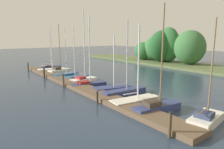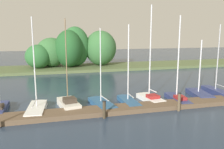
{
  "view_description": "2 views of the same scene",
  "coord_description": "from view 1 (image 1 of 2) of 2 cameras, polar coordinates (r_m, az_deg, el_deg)",
  "views": [
    {
      "loc": [
        19.24,
        3.97,
        5.17
      ],
      "look_at": [
        5.03,
        14.6,
        1.86
      ],
      "focal_mm": 32.37,
      "sensor_mm": 36.0,
      "label": 1
    },
    {
      "loc": [
        -9.56,
        -2.92,
        5.89
      ],
      "look_at": [
        -4.61,
        15.52,
        2.47
      ],
      "focal_mm": 37.14,
      "sensor_mm": 36.0,
      "label": 2
    }
  ],
  "objects": [
    {
      "name": "sailboat_3",
      "position": [
        27.65,
        -12.91,
        0.07
      ],
      "size": [
        1.79,
        3.88,
        6.29
      ],
      "rotation": [
        0.0,
        0.0,
        1.72
      ],
      "color": "#285684",
      "rests_on": "ground"
    },
    {
      "name": "sailboat_7",
      "position": [
        19.79,
        0.29,
        -3.74
      ],
      "size": [
        2.08,
        3.95,
        5.29
      ],
      "rotation": [
        0.0,
        0.0,
        1.37
      ],
      "color": "navy",
      "rests_on": "ground"
    },
    {
      "name": "mooring_piling_1",
      "position": [
        26.99,
        -18.62,
        0.34
      ],
      "size": [
        0.25,
        0.25,
        1.26
      ],
      "color": "#3D3323",
      "rests_on": "ground"
    },
    {
      "name": "sailboat_1",
      "position": [
        32.25,
        -16.63,
        1.45
      ],
      "size": [
        1.53,
        4.04,
        7.08
      ],
      "rotation": [
        0.0,
        0.0,
        1.49
      ],
      "color": "white",
      "rests_on": "ground"
    },
    {
      "name": "sailboat_8",
      "position": [
        18.33,
        3.89,
        -4.67
      ],
      "size": [
        1.31,
        4.46,
        6.7
      ],
      "rotation": [
        0.0,
        0.0,
        1.49
      ],
      "color": "navy",
      "rests_on": "ground"
    },
    {
      "name": "mooring_piling_3",
      "position": [
        15.88,
        -4.17,
        -6.56
      ],
      "size": [
        0.19,
        0.19,
        0.98
      ],
      "color": "#3D3323",
      "rests_on": "ground"
    },
    {
      "name": "mooring_piling_2",
      "position": [
        21.56,
        -13.59,
        -1.65
      ],
      "size": [
        0.25,
        0.25,
        1.42
      ],
      "color": "brown",
      "rests_on": "ground"
    },
    {
      "name": "sailboat_11",
      "position": [
        13.68,
        25.15,
        -11.0
      ],
      "size": [
        1.66,
        3.16,
        6.25
      ],
      "rotation": [
        0.0,
        0.0,
        1.73
      ],
      "color": "silver",
      "rests_on": "ground"
    },
    {
      "name": "sailboat_4",
      "position": [
        25.57,
        -10.59,
        -0.54
      ],
      "size": [
        1.09,
        3.74,
        6.58
      ],
      "rotation": [
        0.0,
        0.0,
        1.57
      ],
      "color": "#285684",
      "rests_on": "ground"
    },
    {
      "name": "sailboat_0",
      "position": [
        35.05,
        -16.98,
        2.15
      ],
      "size": [
        0.97,
        3.53,
        6.08
      ],
      "rotation": [
        0.0,
        0.0,
        1.58
      ],
      "color": "navy",
      "rests_on": "ground"
    },
    {
      "name": "sailboat_9",
      "position": [
        16.15,
        6.95,
        -7.0
      ],
      "size": [
        1.76,
        4.33,
        6.16
      ],
      "rotation": [
        0.0,
        0.0,
        1.45
      ],
      "color": "silver",
      "rests_on": "ground"
    },
    {
      "name": "sailboat_2",
      "position": [
        30.12,
        -14.53,
        1.11
      ],
      "size": [
        1.75,
        3.4,
        6.99
      ],
      "rotation": [
        0.0,
        0.0,
        1.74
      ],
      "color": "silver",
      "rests_on": "ground"
    },
    {
      "name": "dock_pier",
      "position": [
        21.95,
        -10.71,
        -2.77
      ],
      "size": [
        28.92,
        1.8,
        0.35
      ],
      "color": "brown",
      "rests_on": "ground"
    },
    {
      "name": "far_shore",
      "position": [
        39.68,
        16.6,
        6.34
      ],
      "size": [
        55.0,
        8.0,
        6.98
      ],
      "color": "#56663D",
      "rests_on": "ground"
    },
    {
      "name": "sailboat_5",
      "position": [
        23.84,
        -7.9,
        -1.0
      ],
      "size": [
        1.56,
        3.4,
        8.22
      ],
      "rotation": [
        0.0,
        0.0,
        1.7
      ],
      "color": "white",
      "rests_on": "ground"
    },
    {
      "name": "mooring_piling_4",
      "position": [
        11.1,
        16.05,
        -13.52
      ],
      "size": [
        0.2,
        0.2,
        1.41
      ],
      "color": "#4C3D28",
      "rests_on": "ground"
    },
    {
      "name": "sailboat_10",
      "position": [
        14.66,
        12.87,
        -8.65
      ],
      "size": [
        1.47,
        4.02,
        7.31
      ],
      "rotation": [
        0.0,
        0.0,
        1.46
      ],
      "color": "navy",
      "rests_on": "ground"
    },
    {
      "name": "mooring_piling_0",
      "position": [
        33.5,
        -22.61,
        2.02
      ],
      "size": [
        0.2,
        0.2,
        1.3
      ],
      "color": "#3D3323",
      "rests_on": "ground"
    },
    {
      "name": "sailboat_6",
      "position": [
        21.57,
        -6.59,
        -2.3
      ],
      "size": [
        1.41,
        4.0,
        7.34
      ],
      "rotation": [
        0.0,
        0.0,
        1.47
      ],
      "color": "navy",
      "rests_on": "ground"
    }
  ]
}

